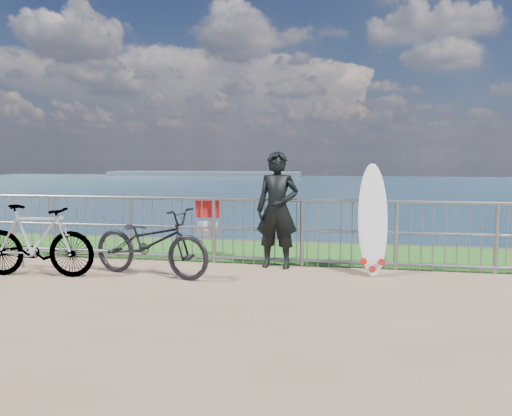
% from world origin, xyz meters
% --- Properties ---
extents(grass_strip, '(120.00, 120.00, 0.00)m').
position_xyz_m(grass_strip, '(0.00, 2.70, 0.01)').
color(grass_strip, '#205D19').
rests_on(grass_strip, ground).
extents(seascape, '(260.00, 260.00, 5.00)m').
position_xyz_m(seascape, '(-43.75, 147.49, -4.03)').
color(seascape, brown).
rests_on(seascape, ground).
extents(railing, '(10.06, 0.10, 1.13)m').
position_xyz_m(railing, '(0.01, 1.60, 0.58)').
color(railing, gray).
rests_on(railing, ground).
extents(surfer, '(0.73, 0.52, 1.90)m').
position_xyz_m(surfer, '(0.61, 1.45, 0.95)').
color(surfer, black).
rests_on(surfer, ground).
extents(surfboard, '(0.49, 0.44, 1.72)m').
position_xyz_m(surfboard, '(2.12, 1.21, 0.79)').
color(surfboard, silver).
rests_on(surfboard, ground).
extents(bicycle_near, '(2.10, 1.12, 1.05)m').
position_xyz_m(bicycle_near, '(-1.19, 0.51, 0.52)').
color(bicycle_near, black).
rests_on(bicycle_near, ground).
extents(bicycle_far, '(1.86, 0.66, 1.10)m').
position_xyz_m(bicycle_far, '(-2.89, 0.16, 0.55)').
color(bicycle_far, black).
rests_on(bicycle_far, ground).
extents(bike_rack, '(1.67, 0.05, 0.35)m').
position_xyz_m(bike_rack, '(-2.75, 0.68, 0.29)').
color(bike_rack, gray).
rests_on(bike_rack, ground).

